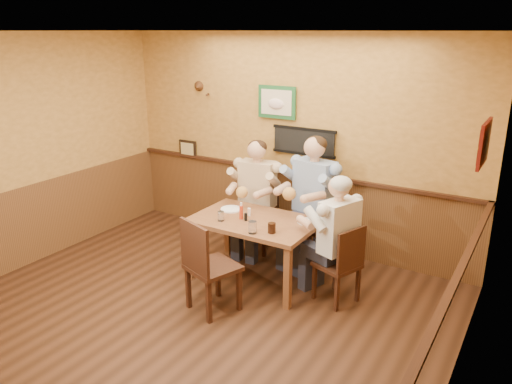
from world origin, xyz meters
The scene contains 17 objects.
room centered at (0.13, 0.17, 1.69)m, with size 5.02×5.03×2.81m.
dining_table centered at (0.15, 1.32, 0.66)m, with size 1.40×0.90×0.75m.
chair_back_left centered at (-0.25, 2.05, 0.47)m, with size 0.43×0.43×0.94m, color #3E2113, non-canonical shape.
chair_back_right centered at (0.53, 2.12, 0.51)m, with size 0.47×0.47×1.01m, color #3E2113, non-canonical shape.
chair_right_end centered at (1.16, 1.36, 0.44)m, with size 0.41×0.41×0.88m, color #3E2113, non-canonical shape.
chair_near_side centered at (0.13, 0.53, 0.51)m, with size 0.47×0.47×1.02m, color #3E2113, non-canonical shape.
diner_tan_shirt centered at (-0.25, 2.05, 0.67)m, with size 0.62×0.62×1.34m, color beige, non-canonical shape.
diner_blue_polo centered at (0.53, 2.12, 0.72)m, with size 0.67×0.67×1.45m, color #849DC6, non-canonical shape.
diner_white_elder centered at (1.16, 1.36, 0.63)m, with size 0.58×0.58×1.26m, color silver, non-canonical shape.
water_glass_left centered at (-0.15, 1.09, 0.81)m, with size 0.07×0.07×0.11m, color white.
water_glass_mid centered at (0.35, 0.96, 0.82)m, with size 0.09×0.09×0.13m, color white.
cola_tumbler centered at (0.52, 1.08, 0.81)m, with size 0.08×0.08×0.11m, color black.
hot_sauce_bottle centered at (0.02, 1.26, 0.84)m, with size 0.04×0.04×0.18m, color red.
salt_shaker centered at (0.04, 1.39, 0.80)m, with size 0.04×0.04×0.09m, color white.
pepper_shaker centered at (0.09, 1.24, 0.79)m, with size 0.04×0.04×0.09m, color black.
plate_far_left centered at (-0.25, 1.45, 0.76)m, with size 0.25×0.25×0.02m, color white.
plate_far_right centered at (0.72, 1.55, 0.76)m, with size 0.25×0.25×0.02m, color silver.
Camera 1 is at (2.91, -3.22, 2.81)m, focal length 35.00 mm.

